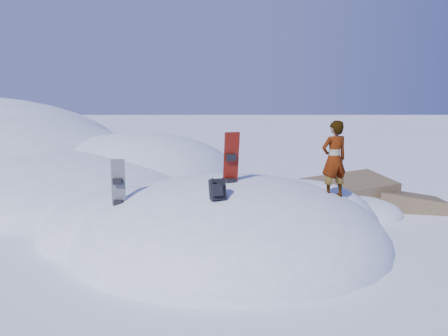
{
  "coord_description": "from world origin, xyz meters",
  "views": [
    {
      "loc": [
        -0.14,
        -9.23,
        3.26
      ],
      "look_at": [
        -0.12,
        0.3,
        1.64
      ],
      "focal_mm": 35.0,
      "sensor_mm": 36.0,
      "label": 1
    }
  ],
  "objects_px": {
    "snowboard_dark": "(119,194)",
    "person": "(334,159)",
    "backpack": "(217,190)",
    "snowboard_red": "(231,172)"
  },
  "relations": [
    {
      "from": "snowboard_dark",
      "to": "person",
      "type": "distance_m",
      "value": 4.54
    },
    {
      "from": "snowboard_dark",
      "to": "backpack",
      "type": "distance_m",
      "value": 2.12
    },
    {
      "from": "snowboard_dark",
      "to": "person",
      "type": "xyz_separation_m",
      "value": [
        4.46,
        0.59,
        0.63
      ]
    },
    {
      "from": "backpack",
      "to": "person",
      "type": "xyz_separation_m",
      "value": [
        2.46,
        1.24,
        0.39
      ]
    },
    {
      "from": "snowboard_red",
      "to": "backpack",
      "type": "height_order",
      "value": "snowboard_red"
    },
    {
      "from": "snowboard_red",
      "to": "snowboard_dark",
      "type": "xyz_separation_m",
      "value": [
        -2.26,
        -0.24,
        -0.41
      ]
    },
    {
      "from": "snowboard_red",
      "to": "backpack",
      "type": "relative_size",
      "value": 3.62
    },
    {
      "from": "snowboard_red",
      "to": "snowboard_dark",
      "type": "distance_m",
      "value": 2.31
    },
    {
      "from": "snowboard_red",
      "to": "backpack",
      "type": "bearing_deg",
      "value": -127.14
    },
    {
      "from": "snowboard_red",
      "to": "person",
      "type": "relative_size",
      "value": 1.04
    }
  ]
}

